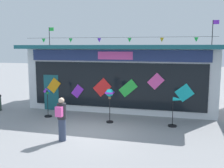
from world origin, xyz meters
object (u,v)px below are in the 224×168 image
at_px(kite_shop_building, 124,75).
at_px(wind_spinner_far_left, 48,103).
at_px(wind_spinner_center_left, 176,109).
at_px(wind_spinner_left, 110,96).
at_px(person_near_camera, 62,118).

bearing_deg(kite_shop_building, wind_spinner_far_left, -131.43).
distance_m(kite_shop_building, wind_spinner_center_left, 4.97).
relative_size(kite_shop_building, wind_spinner_far_left, 7.22).
height_order(wind_spinner_left, wind_spinner_center_left, wind_spinner_left).
bearing_deg(wind_spinner_left, person_near_camera, -111.88).
bearing_deg(wind_spinner_far_left, wind_spinner_left, -2.91).
bearing_deg(person_near_camera, kite_shop_building, -95.66).
xyz_separation_m(wind_spinner_left, person_near_camera, (-1.13, -2.81, -0.39)).
height_order(kite_shop_building, wind_spinner_far_left, kite_shop_building).
height_order(wind_spinner_left, person_near_camera, person_near_camera).
bearing_deg(kite_shop_building, wind_spinner_center_left, -49.01).
distance_m(wind_spinner_left, wind_spinner_center_left, 3.08).
height_order(wind_spinner_far_left, wind_spinner_left, wind_spinner_left).
bearing_deg(wind_spinner_center_left, wind_spinner_left, -177.66).
bearing_deg(person_near_camera, wind_spinner_far_left, -50.53).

